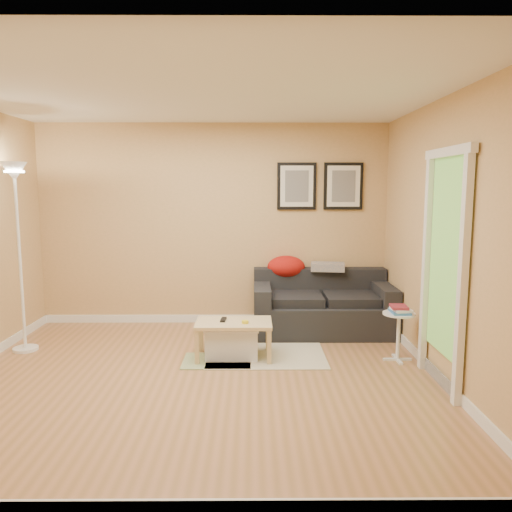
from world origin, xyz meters
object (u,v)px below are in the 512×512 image
(storage_bin, at_px, (232,341))
(floor_lamp, at_px, (20,263))
(book_stack, at_px, (400,309))
(side_table, at_px, (398,337))
(sofa, at_px, (323,302))
(coffee_table, at_px, (234,340))

(storage_bin, distance_m, floor_lamp, 2.44)
(storage_bin, height_order, floor_lamp, floor_lamp)
(book_stack, bearing_deg, side_table, -165.72)
(side_table, relative_size, floor_lamp, 0.25)
(storage_bin, height_order, book_stack, book_stack)
(storage_bin, xyz_separation_m, book_stack, (1.73, -0.11, 0.37))
(book_stack, bearing_deg, sofa, 136.07)
(sofa, bearing_deg, side_table, -58.32)
(storage_bin, relative_size, floor_lamp, 0.27)
(coffee_table, bearing_deg, floor_lamp, 167.60)
(storage_bin, bearing_deg, side_table, -3.77)
(storage_bin, relative_size, book_stack, 2.33)
(side_table, distance_m, floor_lamp, 4.10)
(sofa, xyz_separation_m, side_table, (0.64, -1.04, -0.12))
(sofa, distance_m, book_stack, 1.23)
(coffee_table, bearing_deg, sofa, 35.73)
(sofa, bearing_deg, storage_bin, -139.65)
(sofa, height_order, coffee_table, sofa)
(sofa, height_order, storage_bin, sofa)
(sofa, bearing_deg, book_stack, -58.04)
(sofa, xyz_separation_m, coffee_table, (-1.06, -0.95, -0.18))
(book_stack, xyz_separation_m, floor_lamp, (-4.03, 0.35, 0.43))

